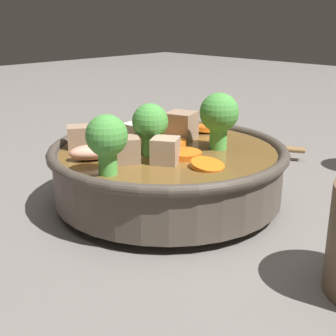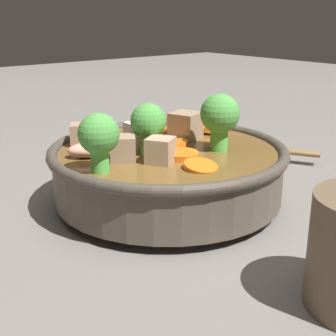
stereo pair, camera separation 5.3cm
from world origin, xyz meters
name	(u,v)px [view 2 (the right image)]	position (x,y,z in m)	size (l,w,h in m)	color
ground_plane	(168,202)	(0.00, 0.00, 0.00)	(3.00, 3.00, 0.00)	slate
stirfry_bowl	(168,165)	(0.00, 0.00, 0.05)	(0.27, 0.27, 0.13)	#51473D
side_saucer	(242,153)	(-0.07, 0.20, 0.01)	(0.11, 0.11, 0.01)	white
chopsticks_pair	(242,147)	(-0.07, 0.20, 0.02)	(0.21, 0.12, 0.01)	olive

